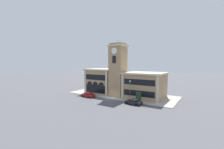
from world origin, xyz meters
The scene contains 10 objects.
ground_plane centered at (0.00, 0.00, 0.00)m, with size 300.00×300.00×0.00m, color #4C4C51.
sidewalk_kerb centered at (0.00, 7.09, 0.07)m, with size 35.25×14.18×0.15m.
clock_tower centered at (0.00, 4.88, 8.40)m, with size 5.15×5.15×17.93m.
town_hall_left_wing centered at (-7.47, 7.38, 4.30)m, with size 10.59×10.22×8.56m.
town_hall_right_wing centered at (8.08, 7.39, 3.88)m, with size 11.80×10.22×7.71m.
parked_car_near centered at (-6.89, -1.45, 0.72)m, with size 4.54×2.16×1.39m.
parked_car_mid centered at (8.52, -1.45, 0.72)m, with size 4.41×2.13×1.39m.
street_lamp centered at (6.37, 0.61, 3.86)m, with size 0.36×0.36×5.64m.
bollard centered at (-5.89, 0.41, 0.67)m, with size 0.18×0.18×1.06m.
fire_hydrant centered at (-9.07, 0.29, 0.57)m, with size 0.22×0.22×0.87m.
Camera 1 is at (24.38, -35.84, 10.39)m, focal length 24.00 mm.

